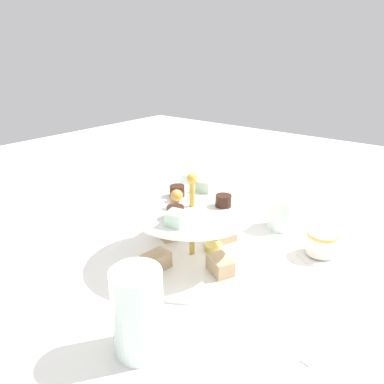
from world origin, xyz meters
The scene contains 8 objects.
ground_plane centered at (0.00, 0.00, 0.00)m, with size 2.40×2.40×0.00m, color white.
tiered_serving_stand centered at (0.00, 0.00, 0.05)m, with size 0.28×0.28×0.18m.
water_glass_tall_right centered at (-0.23, -0.09, 0.06)m, with size 0.07×0.07×0.13m, color silver.
water_glass_short_left centered at (0.23, -0.08, 0.04)m, with size 0.06×0.06×0.07m, color silver.
teacup_with_saucer centered at (0.16, -0.20, 0.02)m, with size 0.09×0.09×0.05m.
butter_knife_left centered at (-0.15, 0.25, 0.00)m, with size 0.17×0.01×0.00m, color silver.
butter_knife_right centered at (-0.03, -0.29, 0.00)m, with size 0.17×0.01×0.00m, color silver.
water_glass_mid_back centered at (0.17, 0.14, 0.05)m, with size 0.06×0.06×0.11m, color silver.
Camera 1 is at (-0.48, -0.38, 0.38)m, focal length 33.58 mm.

